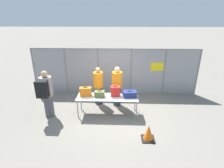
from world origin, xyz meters
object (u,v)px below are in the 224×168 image
Objects in this scene: inspection_table at (107,98)px; utility_trailer at (125,74)px; traveler_hooded at (46,93)px; security_worker_far at (98,85)px; suitcase_olive at (100,94)px; suitcase_red at (115,91)px; suitcase_navy at (130,94)px; security_worker_near at (117,86)px; traffic_cone at (148,133)px; suitcase_orange at (86,92)px.

utility_trailer is at bearing 78.92° from inspection_table.
traveler_hooded is 2.13m from security_worker_far.
suitcase_olive is 1.96m from traveler_hooded.
suitcase_red is 0.56m from suitcase_navy.
traveler_hooded is 1.10× the size of security_worker_far.
utility_trailer is at bearing -93.76° from security_worker_near.
security_worker_near is 1.03× the size of security_worker_far.
utility_trailer is at bearing 52.42° from traveler_hooded.
inspection_table is 4.13m from utility_trailer.
suitcase_red is at bearing 88.56° from security_worker_near.
traveler_hooded is at bearing 50.90° from security_worker_far.
security_worker_far is 3.05m from traffic_cone.
suitcase_orange is 2.78m from traffic_cone.
suitcase_navy reaches higher than traffic_cone.
security_worker_near is 2.58m from traffic_cone.
inspection_table is at bearing 132.94° from traffic_cone.
suitcase_navy reaches higher than inspection_table.
security_worker_far is (-1.30, 0.85, -0.01)m from suitcase_navy.
suitcase_red is 1.08m from security_worker_far.
traveler_hooded is 3.89m from traffic_cone.
suitcase_navy is 0.12× the size of utility_trailer.
traffic_cone is (1.01, -2.28, -0.65)m from security_worker_near.
suitcase_red is (1.13, 0.05, 0.02)m from suitcase_orange.
suitcase_orange is 0.92m from security_worker_far.
traffic_cone is (1.38, -1.48, -0.47)m from inspection_table.
security_worker_near is (0.36, 0.80, 0.18)m from inspection_table.
suitcase_navy is at bearing -89.13° from utility_trailer.
traveler_hooded is at bearing -173.57° from inspection_table.
traveler_hooded reaches higher than suitcase_red.
traffic_cone is (0.58, -5.52, -0.15)m from utility_trailer.
inspection_table is 1.35× the size of security_worker_near.
traveler_hooded is at bearing 25.87° from security_worker_near.
security_worker_near is at bearing -97.56° from utility_trailer.
utility_trailer reaches higher than traffic_cone.
traffic_cone is at bearing -21.11° from traveler_hooded.
utility_trailer is (-0.06, 4.00, -0.49)m from suitcase_navy.
suitcase_orange is at bearing 174.78° from suitcase_olive.
suitcase_navy is at bearing -0.63° from suitcase_orange.
inspection_table is 0.87m from suitcase_orange.
traveler_hooded is (-1.94, -0.26, 0.13)m from suitcase_olive.
traffic_cone is (3.61, -1.23, -0.76)m from traveler_hooded.
security_worker_near is at bearing 65.73° from inspection_table.
security_worker_near reaches higher than suitcase_red.
suitcase_red is at bearing 19.62° from inspection_table.
security_worker_far reaches higher than inspection_table.
suitcase_orange is 1.12× the size of suitcase_red.
suitcase_navy is at bearing 108.98° from traffic_cone.
suitcase_olive is 4.20m from utility_trailer.
utility_trailer is (1.23, 3.15, -0.48)m from security_worker_far.
suitcase_red reaches higher than traffic_cone.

